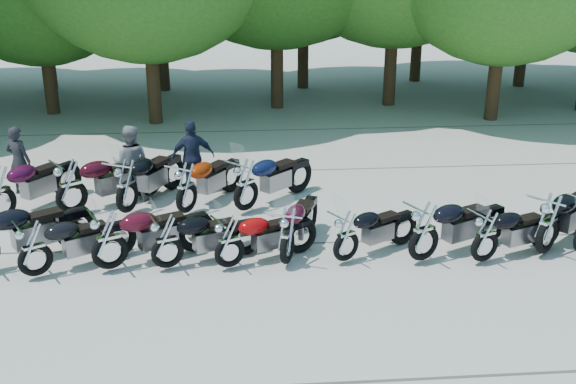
{
  "coord_description": "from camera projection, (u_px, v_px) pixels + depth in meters",
  "views": [
    {
      "loc": [
        -0.96,
        -10.56,
        5.64
      ],
      "look_at": [
        0.0,
        1.5,
        1.1
      ],
      "focal_mm": 42.0,
      "sensor_mm": 36.0,
      "label": 1
    }
  ],
  "objects": [
    {
      "name": "ground",
      "position": [
        295.0,
        280.0,
        11.91
      ],
      "size": [
        90.0,
        90.0,
        0.0
      ],
      "primitive_type": "plane",
      "color": "gray",
      "rests_on": "ground"
    },
    {
      "name": "motorcycle_1",
      "position": [
        34.0,
        248.0,
        11.75
      ],
      "size": [
        2.17,
        1.66,
        1.21
      ],
      "primitive_type": null,
      "rotation": [
        0.0,
        0.0,
        2.11
      ],
      "color": "black",
      "rests_on": "ground"
    },
    {
      "name": "motorcycle_2",
      "position": [
        109.0,
        239.0,
        11.97
      ],
      "size": [
        2.4,
        1.67,
        1.32
      ],
      "primitive_type": null,
      "rotation": [
        0.0,
        0.0,
        2.03
      ],
      "color": "#3D0814",
      "rests_on": "ground"
    },
    {
      "name": "motorcycle_3",
      "position": [
        167.0,
        240.0,
        12.04
      ],
      "size": [
        2.21,
        1.38,
        1.2
      ],
      "primitive_type": null,
      "rotation": [
        0.0,
        0.0,
        1.95
      ],
      "color": "black",
      "rests_on": "ground"
    },
    {
      "name": "motorcycle_4",
      "position": [
        229.0,
        241.0,
        12.07
      ],
      "size": [
        2.13,
        1.43,
        1.16
      ],
      "primitive_type": null,
      "rotation": [
        0.0,
        0.0,
        2.0
      ],
      "color": "#960507",
      "rests_on": "ground"
    },
    {
      "name": "motorcycle_5",
      "position": [
        287.0,
        234.0,
        12.21
      ],
      "size": [
        1.43,
        2.31,
        1.25
      ],
      "primitive_type": null,
      "rotation": [
        0.0,
        0.0,
        2.77
      ],
      "color": "#340717",
      "rests_on": "ground"
    },
    {
      "name": "motorcycle_6",
      "position": [
        346.0,
        235.0,
        12.32
      ],
      "size": [
        2.06,
        1.57,
        1.15
      ],
      "primitive_type": null,
      "rotation": [
        0.0,
        0.0,
        2.11
      ],
      "color": "black",
      "rests_on": "ground"
    },
    {
      "name": "motorcycle_7",
      "position": [
        424.0,
        230.0,
        12.29
      ],
      "size": [
        2.45,
        1.69,
        1.34
      ],
      "primitive_type": null,
      "rotation": [
        0.0,
        0.0,
        2.02
      ],
      "color": "black",
      "rests_on": "ground"
    },
    {
      "name": "motorcycle_8",
      "position": [
        486.0,
        235.0,
        12.28
      ],
      "size": [
        2.2,
        1.37,
        1.19
      ],
      "primitive_type": null,
      "rotation": [
        0.0,
        0.0,
        1.95
      ],
      "color": "black",
      "rests_on": "ground"
    },
    {
      "name": "motorcycle_9",
      "position": [
        548.0,
        222.0,
        12.57
      ],
      "size": [
        2.38,
        2.14,
        1.39
      ],
      "primitive_type": null,
      "rotation": [
        0.0,
        0.0,
        2.26
      ],
      "color": "black",
      "rests_on": "ground"
    },
    {
      "name": "motorcycle_11",
      "position": [
        0.0,
        191.0,
        14.11
      ],
      "size": [
        2.04,
        2.46,
        1.4
      ],
      "primitive_type": null,
      "rotation": [
        0.0,
        0.0,
        2.53
      ],
      "color": "#380723",
      "rests_on": "ground"
    },
    {
      "name": "motorcycle_12",
      "position": [
        70.0,
        185.0,
        14.44
      ],
      "size": [
        2.49,
        2.09,
        1.42
      ],
      "primitive_type": null,
      "rotation": [
        0.0,
        0.0,
        2.19
      ],
      "color": "black",
      "rests_on": "ground"
    },
    {
      "name": "motorcycle_13",
      "position": [
        126.0,
        185.0,
        14.47
      ],
      "size": [
        1.84,
        2.56,
        1.41
      ],
      "primitive_type": null,
      "rotation": [
        0.0,
        0.0,
        2.65
      ],
      "color": "black",
      "rests_on": "ground"
    },
    {
      "name": "motorcycle_14",
      "position": [
        186.0,
        186.0,
        14.48
      ],
      "size": [
        1.91,
        2.34,
        1.33
      ],
      "primitive_type": null,
      "rotation": [
        0.0,
        0.0,
        2.54
      ],
      "color": "#8C2305",
      "rests_on": "ground"
    },
    {
      "name": "motorcycle_15",
      "position": [
        246.0,
        183.0,
        14.59
      ],
      "size": [
        2.28,
        2.21,
        1.38
      ],
      "primitive_type": null,
      "rotation": [
        0.0,
        0.0,
        2.32
      ],
      "color": "black",
      "rests_on": "ground"
    },
    {
      "name": "rider_0",
      "position": [
        19.0,
        161.0,
        15.66
      ],
      "size": [
        0.7,
        0.58,
        1.64
      ],
      "primitive_type": "imported",
      "rotation": [
        0.0,
        0.0,
        2.79
      ],
      "color": "black",
      "rests_on": "ground"
    },
    {
      "name": "rider_1",
      "position": [
        131.0,
        162.0,
        15.39
      ],
      "size": [
        0.9,
        0.73,
        1.74
      ],
      "primitive_type": "imported",
      "rotation": [
        0.0,
        0.0,
        3.05
      ],
      "color": "gray",
      "rests_on": "ground"
    },
    {
      "name": "rider_2",
      "position": [
        193.0,
        157.0,
        15.71
      ],
      "size": [
        1.1,
        0.65,
        1.76
      ],
      "primitive_type": "imported",
      "rotation": [
        0.0,
        0.0,
        3.37
      ],
      "color": "#1B2239",
      "rests_on": "ground"
    }
  ]
}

